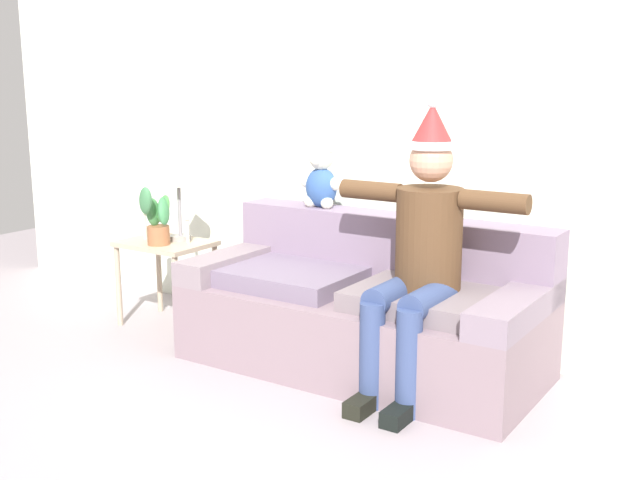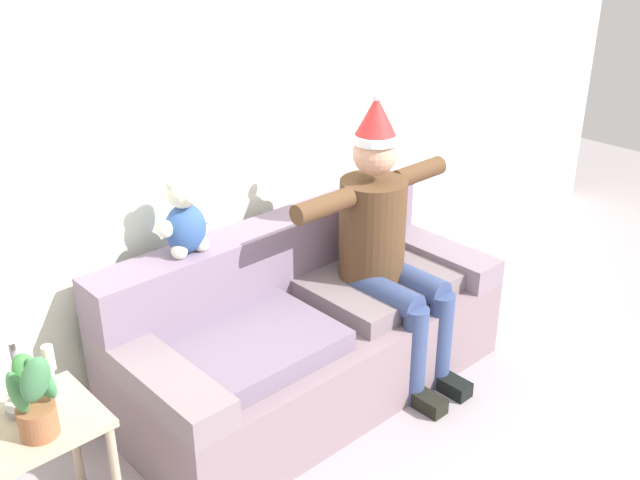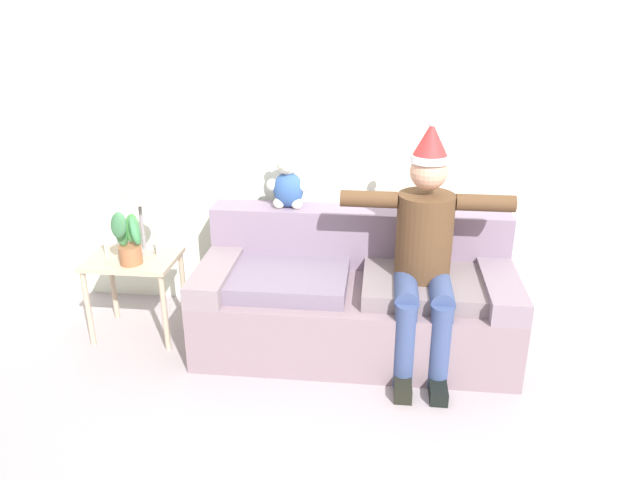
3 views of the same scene
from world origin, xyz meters
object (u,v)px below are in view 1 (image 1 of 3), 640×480
object	(u,v)px
couch	(365,310)
candle_short	(187,217)
potted_plant	(157,218)
teddy_bear	(321,179)
table_lamp	(178,175)
side_table	(166,255)
person_seated	(421,248)
candle_tall	(144,213)

from	to	relation	value
couch	candle_short	distance (m)	1.36
couch	potted_plant	bearing A→B (deg)	-173.44
teddy_bear	couch	bearing A→B (deg)	-29.99
table_lamp	potted_plant	distance (m)	0.31
couch	side_table	size ratio (longest dim) A/B	3.48
table_lamp	candle_short	xyz separation A→B (m)	(0.11, -0.05, -0.26)
person_seated	teddy_bear	bearing A→B (deg)	153.54
side_table	table_lamp	world-z (taller)	table_lamp
couch	teddy_bear	world-z (taller)	teddy_bear
candle_short	table_lamp	bearing A→B (deg)	156.54
teddy_bear	potted_plant	distance (m)	1.07
side_table	candle_short	bearing A→B (deg)	14.08
table_lamp	potted_plant	size ratio (longest dim) A/B	1.37
couch	table_lamp	bearing A→B (deg)	179.10
couch	candle_tall	distance (m)	1.67
teddy_bear	candle_tall	world-z (taller)	teddy_bear
teddy_bear	potted_plant	size ratio (longest dim) A/B	0.97
teddy_bear	candle_short	bearing A→B (deg)	-160.05
candle_short	couch	bearing A→B (deg)	1.06
side_table	candle_tall	size ratio (longest dim) A/B	2.12
table_lamp	potted_plant	world-z (taller)	table_lamp
person_seated	candle_tall	size ratio (longest dim) A/B	5.63
person_seated	table_lamp	xyz separation A→B (m)	(-1.81, 0.19, 0.22)
person_seated	table_lamp	bearing A→B (deg)	174.10
table_lamp	candle_short	distance (m)	0.28
potted_plant	candle_short	size ratio (longest dim) A/B	1.53
couch	candle_tall	bearing A→B (deg)	-177.03
candle_tall	teddy_bear	bearing A→B (deg)	17.43
side_table	candle_tall	bearing A→B (deg)	-172.85
side_table	potted_plant	world-z (taller)	potted_plant
side_table	table_lamp	bearing A→B (deg)	58.07
candle_tall	side_table	bearing A→B (deg)	7.15
potted_plant	candle_short	bearing A→B (deg)	48.38
table_lamp	potted_plant	bearing A→B (deg)	-95.51
teddy_bear	candle_tall	xyz separation A→B (m)	(-1.14, -0.36, -0.26)
person_seated	candle_tall	xyz separation A→B (m)	(-2.02, 0.08, -0.03)
potted_plant	teddy_bear	bearing A→B (deg)	24.84
table_lamp	person_seated	bearing A→B (deg)	-5.90
couch	person_seated	world-z (taller)	person_seated
side_table	couch	bearing A→B (deg)	2.51
potted_plant	table_lamp	bearing A→B (deg)	84.49
table_lamp	candle_tall	size ratio (longest dim) A/B	2.02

